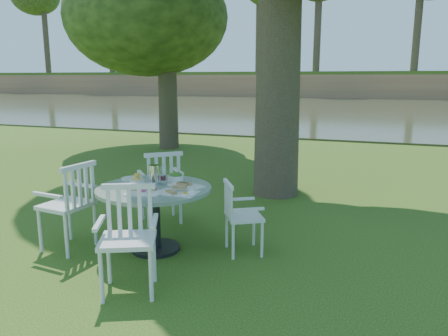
{
  "coord_description": "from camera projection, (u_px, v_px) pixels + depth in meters",
  "views": [
    {
      "loc": [
        1.81,
        -4.8,
        1.96
      ],
      "look_at": [
        0.0,
        0.2,
        0.85
      ],
      "focal_mm": 35.0,
      "sensor_mm": 36.0,
      "label": 1
    }
  ],
  "objects": [
    {
      "name": "river",
      "position": [
        351.0,
        110.0,
        26.58
      ],
      "size": [
        100.0,
        28.0,
        0.12
      ],
      "primitive_type": "cube",
      "color": "#343720",
      "rests_on": "ground"
    },
    {
      "name": "chair_ne",
      "position": [
        237.0,
        212.0,
        4.87
      ],
      "size": [
        0.55,
        0.56,
        0.82
      ],
      "rotation": [
        0.0,
        0.0,
        -4.18
      ],
      "color": "silver",
      "rests_on": "ground"
    },
    {
      "name": "table",
      "position": [
        154.0,
        201.0,
        4.93
      ],
      "size": [
        1.29,
        1.29,
        0.75
      ],
      "color": "black",
      "rests_on": "ground"
    },
    {
      "name": "chair_nw",
      "position": [
        162.0,
        182.0,
        5.83
      ],
      "size": [
        0.69,
        0.69,
        1.0
      ],
      "rotation": [
        0.0,
        0.0,
        -2.42
      ],
      "color": "silver",
      "rests_on": "ground"
    },
    {
      "name": "ground",
      "position": [
        219.0,
        238.0,
        5.42
      ],
      "size": [
        140.0,
        140.0,
        0.0
      ],
      "primitive_type": "plane",
      "color": "#213F0D",
      "rests_on": "ground"
    },
    {
      "name": "chair_se",
      "position": [
        129.0,
        229.0,
        4.04
      ],
      "size": [
        0.64,
        0.63,
        0.98
      ],
      "rotation": [
        0.0,
        0.0,
        0.44
      ],
      "color": "silver",
      "rests_on": "ground"
    },
    {
      "name": "chair_sw",
      "position": [
        73.0,
        200.0,
        4.93
      ],
      "size": [
        0.54,
        0.56,
        1.02
      ],
      "rotation": [
        0.0,
        0.0,
        -1.68
      ],
      "color": "silver",
      "rests_on": "ground"
    },
    {
      "name": "far_bank",
      "position": [
        373.0,
        21.0,
        41.69
      ],
      "size": [
        100.0,
        18.0,
        15.2
      ],
      "color": "#8F6443",
      "rests_on": "ground"
    },
    {
      "name": "tableware",
      "position": [
        157.0,
        182.0,
        4.96
      ],
      "size": [
        1.16,
        0.93,
        0.23
      ],
      "color": "white",
      "rests_on": "table"
    }
  ]
}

